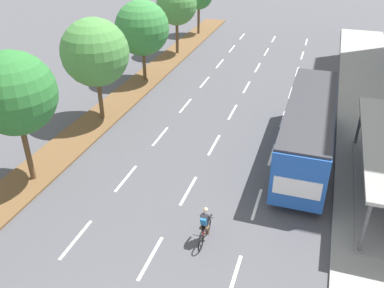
% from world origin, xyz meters
% --- Properties ---
extents(median_strip, '(2.60, 52.00, 0.12)m').
position_xyz_m(median_strip, '(-8.30, 20.00, 0.06)').
color(median_strip, brown).
rests_on(median_strip, ground).
extents(sidewalk_right, '(4.50, 52.00, 0.15)m').
position_xyz_m(sidewalk_right, '(9.25, 20.00, 0.07)').
color(sidewalk_right, gray).
rests_on(sidewalk_right, ground).
extents(lane_divider_left, '(0.14, 46.41, 0.01)m').
position_xyz_m(lane_divider_left, '(-3.50, 17.70, 0.00)').
color(lane_divider_left, white).
rests_on(lane_divider_left, ground).
extents(lane_divider_center, '(0.14, 46.41, 0.01)m').
position_xyz_m(lane_divider_center, '(0.00, 17.70, 0.00)').
color(lane_divider_center, white).
rests_on(lane_divider_center, ground).
extents(lane_divider_right, '(0.14, 46.41, 0.01)m').
position_xyz_m(lane_divider_right, '(3.50, 17.70, 0.00)').
color(lane_divider_right, white).
rests_on(lane_divider_right, ground).
extents(bus, '(2.54, 11.29, 3.37)m').
position_xyz_m(bus, '(5.25, 15.55, 2.07)').
color(bus, '#2356B2').
rests_on(bus, ground).
extents(cyclist, '(0.46, 1.82, 1.71)m').
position_xyz_m(cyclist, '(1.81, 7.16, 0.79)').
color(cyclist, black).
rests_on(cyclist, ground).
extents(median_tree_second, '(4.03, 4.03, 6.81)m').
position_xyz_m(median_tree_second, '(-8.05, 8.76, 4.90)').
color(median_tree_second, brown).
rests_on(median_tree_second, median_strip).
extents(median_tree_third, '(4.28, 4.28, 6.64)m').
position_xyz_m(median_tree_third, '(-8.12, 16.31, 4.62)').
color(median_tree_third, brown).
rests_on(median_tree_third, median_strip).
extents(median_tree_fourth, '(4.27, 4.27, 6.33)m').
position_xyz_m(median_tree_fourth, '(-8.32, 23.86, 4.31)').
color(median_tree_fourth, brown).
rests_on(median_tree_fourth, median_strip).
extents(median_tree_fifth, '(3.78, 3.78, 6.47)m').
position_xyz_m(median_tree_fifth, '(-8.20, 31.41, 4.68)').
color(median_tree_fifth, brown).
rests_on(median_tree_fifth, median_strip).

